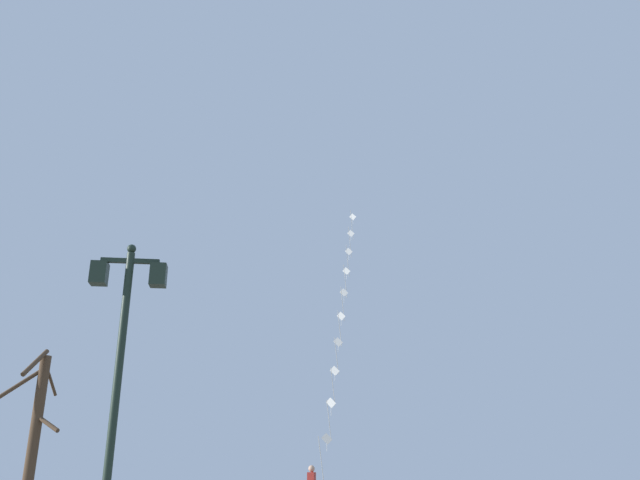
% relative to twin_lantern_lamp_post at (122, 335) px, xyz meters
% --- Properties ---
extents(twin_lantern_lamp_post, '(1.30, 0.28, 5.26)m').
position_rel_twin_lantern_lamp_post_xyz_m(twin_lantern_lamp_post, '(0.00, 0.00, 0.00)').
color(twin_lantern_lamp_post, '#1E2D23').
rests_on(twin_lantern_lamp_post, ground_plane).
extents(kite_train, '(3.58, 11.34, 16.30)m').
position_rel_twin_lantern_lamp_post_xyz_m(kite_train, '(6.64, 19.03, 5.01)').
color(kite_train, brown).
rests_on(kite_train, ground_plane).
extents(bare_tree, '(1.85, 1.65, 4.57)m').
position_rel_twin_lantern_lamp_post_xyz_m(bare_tree, '(-3.24, 6.80, -1.24)').
color(bare_tree, '#4C3826').
rests_on(bare_tree, ground_plane).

